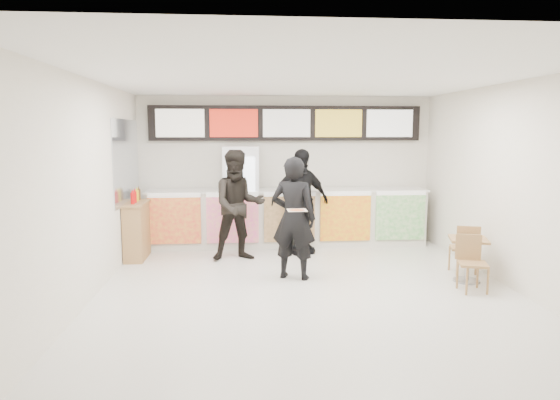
{
  "coord_description": "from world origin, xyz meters",
  "views": [
    {
      "loc": [
        -0.96,
        -6.75,
        2.28
      ],
      "look_at": [
        -0.31,
        1.2,
        1.19
      ],
      "focal_mm": 32.0,
      "sensor_mm": 36.0,
      "label": 1
    }
  ],
  "objects": [
    {
      "name": "customer_mid",
      "position": [
        0.17,
        2.44,
        0.98
      ],
      "size": [
        1.25,
        0.81,
        1.97
      ],
      "primitive_type": "imported",
      "rotation": [
        0.0,
        0.0,
        0.31
      ],
      "color": "black",
      "rests_on": "floor"
    },
    {
      "name": "ceiling",
      "position": [
        0.0,
        0.0,
        3.0
      ],
      "size": [
        7.0,
        7.0,
        0.0
      ],
      "primitive_type": "plane",
      "rotation": [
        3.14,
        0.0,
        0.0
      ],
      "color": "white",
      "rests_on": "wall_back"
    },
    {
      "name": "floor",
      "position": [
        0.0,
        0.0,
        0.0
      ],
      "size": [
        7.0,
        7.0,
        0.0
      ],
      "primitive_type": "plane",
      "color": "beige",
      "rests_on": "ground"
    },
    {
      "name": "customer_left",
      "position": [
        -0.98,
        2.03,
        0.98
      ],
      "size": [
        1.07,
        0.9,
        1.97
      ],
      "primitive_type": "imported",
      "rotation": [
        0.0,
        0.0,
        0.17
      ],
      "color": "black",
      "rests_on": "floor"
    },
    {
      "name": "condiment_ledge",
      "position": [
        -2.82,
        2.27,
        0.53
      ],
      "size": [
        0.37,
        0.92,
        1.23
      ],
      "color": "#A7734C",
      "rests_on": "floor"
    },
    {
      "name": "wall_left",
      "position": [
        -3.0,
        0.0,
        1.5
      ],
      "size": [
        0.0,
        7.0,
        7.0
      ],
      "primitive_type": "plane",
      "rotation": [
        1.57,
        0.0,
        1.57
      ],
      "color": "silver",
      "rests_on": "floor"
    },
    {
      "name": "cafe_table",
      "position": [
        2.5,
        0.41,
        0.47
      ],
      "size": [
        0.76,
        1.42,
        0.8
      ],
      "rotation": [
        0.0,
        0.0,
        -0.29
      ],
      "color": "#A7734C",
      "rests_on": "floor"
    },
    {
      "name": "wall_back",
      "position": [
        0.0,
        3.5,
        1.5
      ],
      "size": [
        6.0,
        0.0,
        6.0
      ],
      "primitive_type": "plane",
      "rotation": [
        1.57,
        0.0,
        0.0
      ],
      "color": "silver",
      "rests_on": "floor"
    },
    {
      "name": "drinks_fridge",
      "position": [
        -0.93,
        3.11,
        1.0
      ],
      "size": [
        0.7,
        0.67,
        2.0
      ],
      "color": "white",
      "rests_on": "floor"
    },
    {
      "name": "mirror_panel",
      "position": [
        -2.99,
        2.45,
        1.75
      ],
      "size": [
        0.01,
        2.0,
        1.5
      ],
      "primitive_type": "cube",
      "color": "#B2B7BF",
      "rests_on": "wall_left"
    },
    {
      "name": "wall_right",
      "position": [
        3.0,
        0.0,
        1.5
      ],
      "size": [
        0.0,
        7.0,
        7.0
      ],
      "primitive_type": "plane",
      "rotation": [
        1.57,
        0.0,
        -1.57
      ],
      "color": "silver",
      "rests_on": "floor"
    },
    {
      "name": "pizza_slice",
      "position": [
        -0.13,
        0.36,
        1.16
      ],
      "size": [
        0.36,
        0.36,
        0.02
      ],
      "color": "beige",
      "rests_on": "customer_main"
    },
    {
      "name": "menu_board",
      "position": [
        0.0,
        3.41,
        2.45
      ],
      "size": [
        5.5,
        0.14,
        0.7
      ],
      "color": "black",
      "rests_on": "wall_back"
    },
    {
      "name": "service_counter",
      "position": [
        0.0,
        3.09,
        0.57
      ],
      "size": [
        5.56,
        0.77,
        1.14
      ],
      "color": "silver",
      "rests_on": "floor"
    },
    {
      "name": "customer_main",
      "position": [
        -0.13,
        0.81,
        0.95
      ],
      "size": [
        0.81,
        0.68,
        1.91
      ],
      "primitive_type": "imported",
      "rotation": [
        0.0,
        0.0,
        2.77
      ],
      "color": "black",
      "rests_on": "floor"
    }
  ]
}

